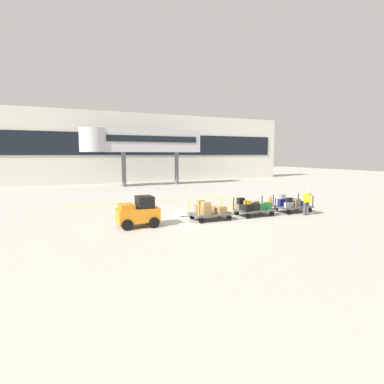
% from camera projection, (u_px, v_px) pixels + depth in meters
% --- Properties ---
extents(ground_plane, '(120.00, 120.00, 0.00)m').
position_uv_depth(ground_plane, '(191.00, 218.00, 18.53)').
color(ground_plane, '#B2ADA0').
extents(apron_lead_line, '(14.94, 0.75, 0.01)m').
position_uv_depth(apron_lead_line, '(162.00, 200.00, 25.64)').
color(apron_lead_line, yellow).
rests_on(apron_lead_line, ground_plane).
extents(terminal_building, '(53.27, 2.51, 9.14)m').
position_uv_depth(terminal_building, '(106.00, 148.00, 41.29)').
color(terminal_building, silver).
rests_on(terminal_building, ground_plane).
extents(jet_bridge, '(14.12, 3.00, 6.58)m').
position_uv_depth(jet_bridge, '(137.00, 141.00, 36.91)').
color(jet_bridge, '#B7B7BC').
rests_on(jet_bridge, ground_plane).
extents(baggage_tug, '(2.12, 1.26, 1.58)m').
position_uv_depth(baggage_tug, '(138.00, 212.00, 16.21)').
color(baggage_tug, orange).
rests_on(baggage_tug, ground_plane).
extents(baggage_cart_lead, '(3.01, 1.44, 1.14)m').
position_uv_depth(baggage_cart_lead, '(209.00, 211.00, 17.92)').
color(baggage_cart_lead, '#4C4C4F').
rests_on(baggage_cart_lead, ground_plane).
extents(baggage_cart_middle, '(3.01, 1.44, 1.10)m').
position_uv_depth(baggage_cart_middle, '(253.00, 207.00, 19.16)').
color(baggage_cart_middle, '#4C4C4F').
rests_on(baggage_cart_middle, ground_plane).
extents(baggage_cart_tail, '(3.01, 1.44, 1.16)m').
position_uv_depth(baggage_cart_tail, '(292.00, 204.00, 20.40)').
color(baggage_cart_tail, '#4C4C4F').
rests_on(baggage_cart_tail, ground_plane).
extents(baggage_handler, '(0.46, 0.48, 1.56)m').
position_uv_depth(baggage_handler, '(307.00, 201.00, 19.28)').
color(baggage_handler, '#4C4C4C').
rests_on(baggage_handler, ground_plane).
extents(safety_cone_near, '(0.36, 0.36, 0.55)m').
position_uv_depth(safety_cone_near, '(270.00, 198.00, 24.96)').
color(safety_cone_near, '#EA590F').
rests_on(safety_cone_near, ground_plane).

